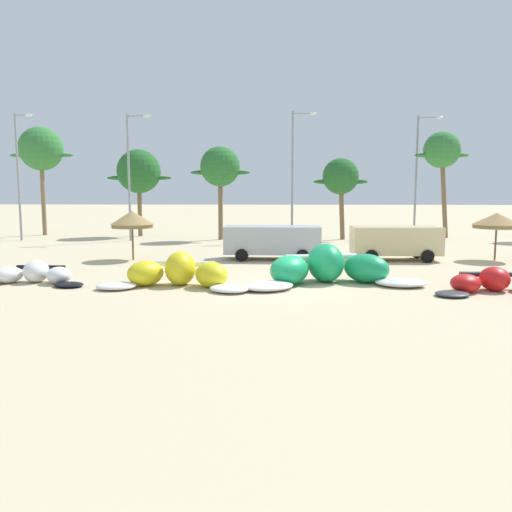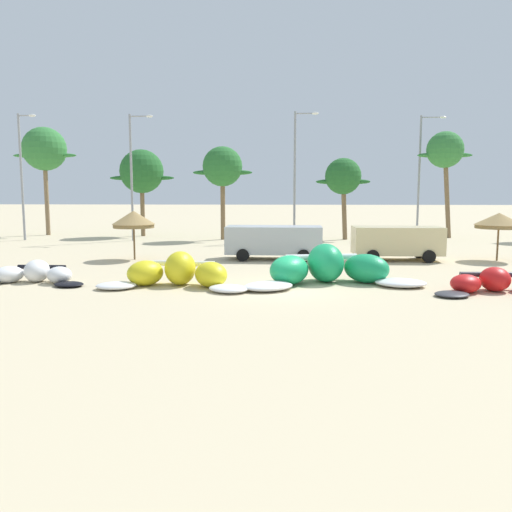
{
  "view_description": "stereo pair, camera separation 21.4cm",
  "coord_description": "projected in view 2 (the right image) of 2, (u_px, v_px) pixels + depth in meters",
  "views": [
    {
      "loc": [
        -0.21,
        -19.95,
        3.74
      ],
      "look_at": [
        -1.1,
        2.0,
        1.0
      ],
      "focal_mm": 36.34,
      "sensor_mm": 36.0,
      "label": 1
    },
    {
      "loc": [
        0.0,
        -19.94,
        3.74
      ],
      "look_at": [
        -1.1,
        2.0,
        1.0
      ],
      "focal_mm": 36.34,
      "sensor_mm": 36.0,
      "label": 2
    }
  ],
  "objects": [
    {
      "name": "kite_center",
      "position": [
        498.0,
        283.0,
        19.22
      ],
      "size": [
        5.48,
        2.51,
        0.92
      ],
      "color": "#333338",
      "rests_on": "ground"
    },
    {
      "name": "palm_center_right",
      "position": [
        445.0,
        151.0,
        41.26
      ],
      "size": [
        4.35,
        2.9,
        8.51
      ],
      "color": "brown",
      "rests_on": "ground"
    },
    {
      "name": "lamppost_west_center",
      "position": [
        133.0,
        171.0,
        39.15
      ],
      "size": [
        1.86,
        0.24,
        9.48
      ],
      "color": "gray",
      "rests_on": "ground"
    },
    {
      "name": "beach_umbrella_near_van",
      "position": [
        134.0,
        219.0,
        28.39
      ],
      "size": [
        2.35,
        2.35,
        2.7
      ],
      "color": "brown",
      "rests_on": "ground"
    },
    {
      "name": "kite_left_of_center",
      "position": [
        328.0,
        269.0,
        21.12
      ],
      "size": [
        7.57,
        4.22,
        1.6
      ],
      "color": "white",
      "rests_on": "ground"
    },
    {
      "name": "kite_far_left",
      "position": [
        34.0,
        274.0,
        21.29
      ],
      "size": [
        5.03,
        2.31,
        0.93
      ],
      "color": "black",
      "rests_on": "ground"
    },
    {
      "name": "palm_center_left",
      "position": [
        343.0,
        177.0,
        40.1
      ],
      "size": [
        4.21,
        2.81,
        6.33
      ],
      "color": "brown",
      "rests_on": "ground"
    },
    {
      "name": "beach_umbrella_middle",
      "position": [
        499.0,
        221.0,
        27.94
      ],
      "size": [
        2.56,
        2.56,
        2.6
      ],
      "color": "brown",
      "rests_on": "ground"
    },
    {
      "name": "parked_van",
      "position": [
        395.0,
        240.0,
        28.23
      ],
      "size": [
        4.75,
        2.28,
        1.84
      ],
      "color": "beige",
      "rests_on": "ground"
    },
    {
      "name": "kite_left",
      "position": [
        178.0,
        273.0,
        20.5
      ],
      "size": [
        6.24,
        3.12,
        1.36
      ],
      "color": "white",
      "rests_on": "ground"
    },
    {
      "name": "lamppost_west",
      "position": [
        23.0,
        171.0,
        39.47
      ],
      "size": [
        1.46,
        0.24,
        9.58
      ],
      "color": "gray",
      "rests_on": "ground"
    },
    {
      "name": "lamppost_east",
      "position": [
        421.0,
        169.0,
        43.13
      ],
      "size": [
        2.13,
        0.24,
        9.97
      ],
      "color": "gray",
      "rests_on": "ground"
    },
    {
      "name": "palm_left",
      "position": [
        142.0,
        172.0,
        43.24
      ],
      "size": [
        5.46,
        3.64,
        7.24
      ],
      "color": "brown",
      "rests_on": "ground"
    },
    {
      "name": "palm_left_of_gap",
      "position": [
        222.0,
        167.0,
        39.98
      ],
      "size": [
        4.62,
        3.08,
        7.21
      ],
      "color": "brown",
      "rests_on": "ground"
    },
    {
      "name": "ground_plane",
      "position": [
        282.0,
        288.0,
        20.22
      ],
      "size": [
        260.0,
        260.0,
        0.0
      ],
      "primitive_type": "plane",
      "color": "beige"
    },
    {
      "name": "parked_car_second",
      "position": [
        272.0,
        240.0,
        28.65
      ],
      "size": [
        5.31,
        2.44,
        1.84
      ],
      "color": "#B2B7BC",
      "rests_on": "ground"
    },
    {
      "name": "palm_leftmost",
      "position": [
        44.0,
        150.0,
        44.01
      ],
      "size": [
        5.52,
        3.68,
        9.19
      ],
      "color": "#7F6647",
      "rests_on": "ground"
    },
    {
      "name": "lamppost_east_center",
      "position": [
        297.0,
        169.0,
        39.92
      ],
      "size": [
        1.88,
        0.24,
        9.81
      ],
      "color": "gray",
      "rests_on": "ground"
    }
  ]
}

